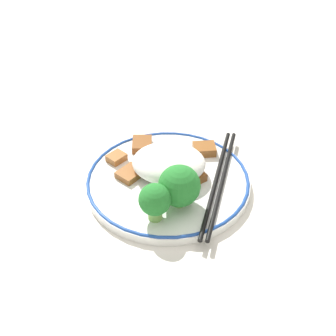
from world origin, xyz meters
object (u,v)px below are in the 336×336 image
Objects in this scene: plate at (168,181)px; broccoli_back_center at (179,186)px; chopsticks at (219,182)px; broccoli_back_left at (155,201)px.

plate is 0.07m from broccoli_back_center.
chopsticks is (-0.05, -0.05, -0.03)m from broccoli_back_center.
broccoli_back_center is at bearing 111.33° from plate.
broccoli_back_left is at bearing 84.15° from plate.
plate is at bearing -68.67° from broccoli_back_center.
broccoli_back_center reaches higher than broccoli_back_left.
broccoli_back_center reaches higher than plate.
broccoli_back_left is 0.23× the size of chopsticks.
broccoli_back_center reaches higher than chopsticks.
broccoli_back_center is at bearing -135.17° from broccoli_back_left.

